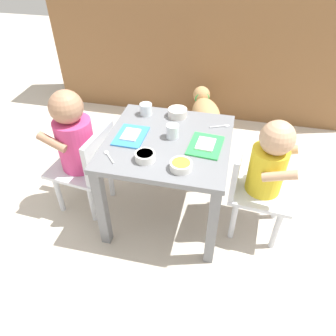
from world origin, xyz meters
The scene contains 15 objects.
ground_plane centered at (0.00, 0.00, 0.00)m, with size 7.00×7.00×0.00m, color beige.
kitchen_cabinet_back centered at (0.00, 1.24, 0.49)m, with size 2.25×0.35×0.99m, color brown.
dining_table centered at (0.00, 0.00, 0.39)m, with size 0.56×0.57×0.47m.
seated_child_left centered at (-0.44, -0.03, 0.42)m, with size 0.31×0.31×0.67m.
seated_child_right centered at (0.44, 0.00, 0.39)m, with size 0.30×0.30×0.63m.
dog centered at (0.09, 0.75, 0.21)m, with size 0.28×0.47×0.31m.
food_tray_left centered at (-0.17, -0.01, 0.48)m, with size 0.13×0.18×0.02m.
food_tray_right centered at (0.17, -0.01, 0.48)m, with size 0.15×0.19×0.02m.
water_cup_left centered at (-0.16, 0.20, 0.50)m, with size 0.06×0.06×0.06m.
water_cup_right centered at (0.01, 0.03, 0.50)m, with size 0.06×0.06×0.06m.
cereal_bowl_left_side centered at (0.00, 0.21, 0.49)m, with size 0.10×0.10×0.04m.
cereal_bowl_right_side centered at (0.10, -0.19, 0.49)m, with size 0.09×0.09×0.03m.
veggie_bowl_far centered at (-0.06, -0.16, 0.49)m, with size 0.08×0.08×0.04m.
spoon_by_left_tray centered at (0.23, 0.17, 0.47)m, with size 0.10×0.05×0.01m.
spoon_by_right_tray centered at (-0.22, -0.17, 0.47)m, with size 0.08×0.08×0.01m.
Camera 1 is at (0.26, -1.17, 1.29)m, focal length 34.19 mm.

